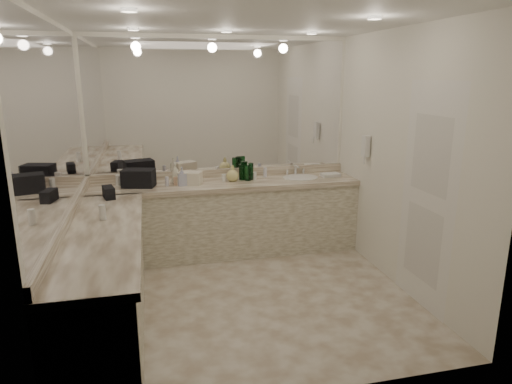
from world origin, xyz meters
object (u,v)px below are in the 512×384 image
object	(u,v)px
soap_bottle_b	(182,176)
soap_bottle_c	(232,173)
hand_towel	(330,175)
black_toiletry_bag	(139,178)
soap_bottle_a	(175,173)
wall_phone	(366,146)
cream_cosmetic_case	(190,178)
sink	(300,178)

from	to	relation	value
soap_bottle_b	soap_bottle_c	world-z (taller)	soap_bottle_b
hand_towel	soap_bottle_b	bearing A→B (deg)	-178.35
black_toiletry_bag	soap_bottle_a	size ratio (longest dim) A/B	1.57
black_toiletry_bag	wall_phone	bearing A→B (deg)	-10.96
wall_phone	cream_cosmetic_case	bearing A→B (deg)	166.62
soap_bottle_a	soap_bottle_b	world-z (taller)	soap_bottle_a
wall_phone	soap_bottle_c	distance (m)	1.59
sink	soap_bottle_a	bearing A→B (deg)	176.39
black_toiletry_bag	hand_towel	world-z (taller)	black_toiletry_bag
sink	hand_towel	world-z (taller)	hand_towel
soap_bottle_c	cream_cosmetic_case	bearing A→B (deg)	-174.41
sink	cream_cosmetic_case	bearing A→B (deg)	-178.72
cream_cosmetic_case	soap_bottle_b	xyz separation A→B (m)	(-0.10, -0.03, 0.03)
sink	black_toiletry_bag	size ratio (longest dim) A/B	1.25
hand_towel	soap_bottle_a	world-z (taller)	soap_bottle_a
soap_bottle_a	wall_phone	bearing A→B (deg)	-15.62
cream_cosmetic_case	soap_bottle_a	xyz separation A→B (m)	(-0.16, 0.13, 0.04)
hand_towel	soap_bottle_a	distance (m)	1.93
black_toiletry_bag	soap_bottle_a	world-z (taller)	soap_bottle_a
black_toiletry_bag	soap_bottle_c	distance (m)	1.09
soap_bottle_b	soap_bottle_c	xyz separation A→B (m)	(0.61, 0.08, -0.01)
sink	hand_towel	size ratio (longest dim) A/B	1.93
hand_towel	soap_bottle_b	xyz separation A→B (m)	(-1.86, -0.05, 0.09)
sink	soap_bottle_c	size ratio (longest dim) A/B	2.28
hand_towel	soap_bottle_b	size ratio (longest dim) A/B	1.06
sink	soap_bottle_c	world-z (taller)	soap_bottle_c
black_toiletry_bag	hand_towel	bearing A→B (deg)	-0.15
black_toiletry_bag	soap_bottle_c	bearing A→B (deg)	1.30
wall_phone	soap_bottle_a	world-z (taller)	wall_phone
wall_phone	cream_cosmetic_case	size ratio (longest dim) A/B	0.92
sink	wall_phone	distance (m)	0.91
black_toiletry_bag	soap_bottle_b	world-z (taller)	soap_bottle_b
sink	cream_cosmetic_case	world-z (taller)	cream_cosmetic_case
wall_phone	soap_bottle_c	size ratio (longest dim) A/B	1.25
sink	soap_bottle_c	distance (m)	0.86
wall_phone	soap_bottle_a	distance (m)	2.24
cream_cosmetic_case	soap_bottle_b	world-z (taller)	soap_bottle_b
sink	soap_bottle_b	distance (m)	1.47
black_toiletry_bag	soap_bottle_a	bearing A→B (deg)	13.57
wall_phone	soap_bottle_c	world-z (taller)	wall_phone
soap_bottle_b	soap_bottle_a	bearing A→B (deg)	112.14
wall_phone	sink	bearing A→B (deg)	140.43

